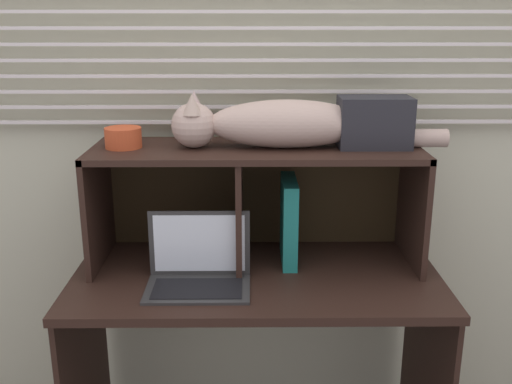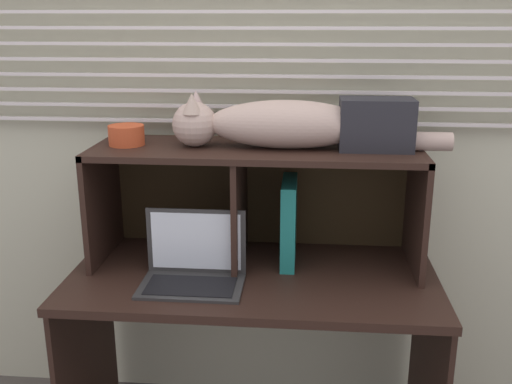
{
  "view_description": "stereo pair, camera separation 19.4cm",
  "coord_description": "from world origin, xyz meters",
  "px_view_note": "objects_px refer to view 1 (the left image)",
  "views": [
    {
      "loc": [
        -0.02,
        -1.69,
        1.57
      ],
      "look_at": [
        0.0,
        0.31,
        0.97
      ],
      "focal_mm": 41.14,
      "sensor_mm": 36.0,
      "label": 1
    },
    {
      "loc": [
        0.18,
        -1.68,
        1.57
      ],
      "look_at": [
        0.0,
        0.31,
        0.97
      ],
      "focal_mm": 41.14,
      "sensor_mm": 36.0,
      "label": 2
    }
  ],
  "objects_px": {
    "binder_upright": "(289,221)",
    "small_basket": "(123,138)",
    "laptop": "(198,270)",
    "storage_box": "(374,122)",
    "cat": "(275,124)",
    "book_stack": "(202,254)"
  },
  "relations": [
    {
      "from": "book_stack",
      "to": "small_basket",
      "type": "height_order",
      "value": "small_basket"
    },
    {
      "from": "book_stack",
      "to": "storage_box",
      "type": "relative_size",
      "value": 0.92
    },
    {
      "from": "laptop",
      "to": "small_basket",
      "type": "distance_m",
      "value": 0.53
    },
    {
      "from": "binder_upright",
      "to": "book_stack",
      "type": "height_order",
      "value": "binder_upright"
    },
    {
      "from": "book_stack",
      "to": "binder_upright",
      "type": "bearing_deg",
      "value": 0.49
    },
    {
      "from": "cat",
      "to": "binder_upright",
      "type": "xyz_separation_m",
      "value": [
        0.05,
        0.0,
        -0.35
      ]
    },
    {
      "from": "binder_upright",
      "to": "small_basket",
      "type": "relative_size",
      "value": 2.44
    },
    {
      "from": "laptop",
      "to": "storage_box",
      "type": "height_order",
      "value": "storage_box"
    },
    {
      "from": "cat",
      "to": "storage_box",
      "type": "xyz_separation_m",
      "value": [
        0.34,
        0.0,
        0.01
      ]
    },
    {
      "from": "small_basket",
      "to": "storage_box",
      "type": "distance_m",
      "value": 0.87
    },
    {
      "from": "laptop",
      "to": "small_basket",
      "type": "bearing_deg",
      "value": 142.3
    },
    {
      "from": "book_stack",
      "to": "small_basket",
      "type": "distance_m",
      "value": 0.51
    },
    {
      "from": "cat",
      "to": "binder_upright",
      "type": "relative_size",
      "value": 3.1
    },
    {
      "from": "laptop",
      "to": "storage_box",
      "type": "xyz_separation_m",
      "value": [
        0.6,
        0.21,
        0.46
      ]
    },
    {
      "from": "binder_upright",
      "to": "storage_box",
      "type": "xyz_separation_m",
      "value": [
        0.29,
        0.0,
        0.36
      ]
    },
    {
      "from": "small_basket",
      "to": "storage_box",
      "type": "xyz_separation_m",
      "value": [
        0.87,
        0.0,
        0.05
      ]
    },
    {
      "from": "small_basket",
      "to": "laptop",
      "type": "bearing_deg",
      "value": -37.7
    },
    {
      "from": "laptop",
      "to": "small_basket",
      "type": "xyz_separation_m",
      "value": [
        -0.27,
        0.21,
        0.41
      ]
    },
    {
      "from": "cat",
      "to": "binder_upright",
      "type": "bearing_deg",
      "value": 0.0
    },
    {
      "from": "laptop",
      "to": "storage_box",
      "type": "distance_m",
      "value": 0.78
    },
    {
      "from": "cat",
      "to": "laptop",
      "type": "bearing_deg",
      "value": -141.62
    },
    {
      "from": "laptop",
      "to": "binder_upright",
      "type": "xyz_separation_m",
      "value": [
        0.31,
        0.21,
        0.1
      ]
    }
  ]
}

